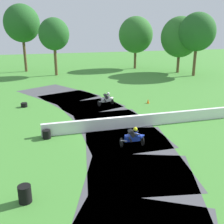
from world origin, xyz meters
TOP-DOWN VIEW (x-y plane):
  - ground_plane at (0.00, 0.00)m, footprint 120.00×120.00m
  - track_asphalt at (-1.50, -0.00)m, footprint 11.10×35.47m
  - safety_barrier at (5.56, 0.02)m, footprint 22.27×0.36m
  - motorcycle_lead_blue at (0.07, -3.34)m, footprint 1.70×0.84m
  - motorcycle_chase_white at (0.84, 6.26)m, footprint 1.72×1.05m
  - tire_stack_near at (-6.50, -7.47)m, footprint 0.58×0.58m
  - tire_stack_mid_a at (-5.22, -0.47)m, footprint 0.56×0.56m
  - tire_stack_mid_b at (-6.90, 7.87)m, footprint 0.60×0.60m
  - traffic_cone at (4.98, 5.82)m, footprint 0.28×0.28m
  - tree_far_left at (11.83, 27.95)m, footprint 5.94×5.94m
  - tree_far_right at (-7.04, 29.84)m, footprint 5.70×5.70m
  - tree_mid_rise at (-2.44, 24.74)m, footprint 4.57×4.57m
  - tree_behind_barrier at (17.96, 18.49)m, footprint 5.37×5.37m
  - tree_distant at (17.07, 21.87)m, footprint 6.07×6.07m

SIDE VIEW (x-z plane):
  - ground_plane at x=0.00m, z-range 0.00..0.00m
  - track_asphalt at x=-1.50m, z-range 0.00..0.01m
  - tire_stack_mid_b at x=-6.90m, z-range 0.00..0.40m
  - traffic_cone at x=4.98m, z-range 0.00..0.44m
  - tire_stack_mid_a at x=-5.22m, z-range 0.00..0.60m
  - tire_stack_near at x=-6.50m, z-range 0.00..0.80m
  - safety_barrier at x=5.56m, z-range 0.00..0.90m
  - motorcycle_chase_white at x=0.84m, z-range -0.08..1.35m
  - motorcycle_lead_blue at x=0.07m, z-range -0.06..1.37m
  - tree_distant at x=17.07m, z-range 1.23..10.09m
  - tree_far_left at x=11.83m, z-range 1.36..10.36m
  - tree_mid_rise at x=-2.44m, z-range 1.87..10.46m
  - tree_behind_barrier at x=17.96m, z-range 1.83..11.17m
  - tree_far_right at x=-7.04m, z-range 2.36..13.11m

